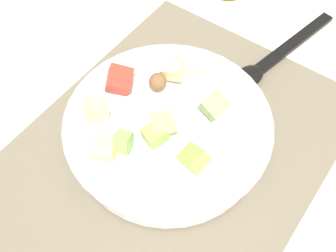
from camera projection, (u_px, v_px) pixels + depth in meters
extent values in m
plane|color=silver|center=(168.00, 155.00, 0.58)|extent=(2.40, 2.40, 0.00)
cube|color=#756B56|center=(168.00, 154.00, 0.58)|extent=(0.50, 0.37, 0.01)
cylinder|color=white|center=(168.00, 132.00, 0.56)|extent=(0.25, 0.25, 0.05)
torus|color=white|center=(168.00, 122.00, 0.55)|extent=(0.27, 0.27, 0.02)
cube|color=#E5D684|center=(104.00, 146.00, 0.51)|extent=(0.05, 0.04, 0.03)
sphere|color=brown|center=(158.00, 82.00, 0.55)|extent=(0.03, 0.03, 0.03)
cube|color=#9EC656|center=(194.00, 158.00, 0.50)|extent=(0.04, 0.04, 0.03)
cube|color=beige|center=(173.00, 69.00, 0.56)|extent=(0.03, 0.04, 0.03)
cube|color=#93C160|center=(163.00, 124.00, 0.51)|extent=(0.05, 0.04, 0.05)
cube|color=beige|center=(96.00, 110.00, 0.54)|extent=(0.04, 0.04, 0.03)
cube|color=#BC3828|center=(119.00, 80.00, 0.56)|extent=(0.04, 0.05, 0.04)
cube|color=#93C160|center=(215.00, 105.00, 0.52)|extent=(0.04, 0.04, 0.05)
cube|color=#9EC656|center=(154.00, 134.00, 0.50)|extent=(0.03, 0.03, 0.02)
cube|color=beige|center=(188.00, 65.00, 0.58)|extent=(0.04, 0.05, 0.04)
cube|color=#93C160|center=(123.00, 142.00, 0.50)|extent=(0.03, 0.02, 0.03)
ellipsoid|color=black|center=(248.00, 77.00, 0.64)|extent=(0.06, 0.05, 0.01)
cube|color=black|center=(294.00, 43.00, 0.68)|extent=(0.18, 0.05, 0.01)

